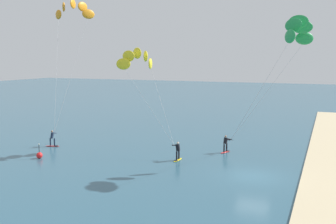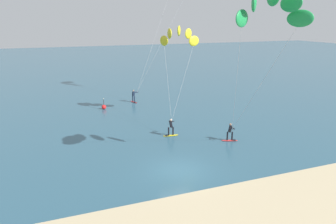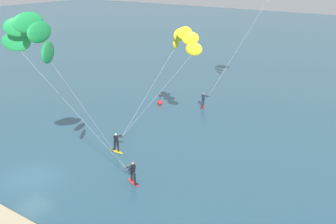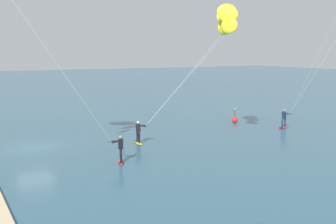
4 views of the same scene
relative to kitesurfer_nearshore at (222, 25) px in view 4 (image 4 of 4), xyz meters
name	(u,v)px [view 4 (image 4 of 4)]	position (x,y,z in m)	size (l,w,h in m)	color
ground_plane	(34,148)	(-5.11, -12.37, -8.58)	(240.00, 240.00, 0.00)	#2D566B
kitesurfer_nearshore	(222,25)	(0.00, 0.00, 0.00)	(5.97, 7.30, 10.10)	yellow
marker_buoy	(235,120)	(-7.16, 6.61, -8.29)	(0.56, 0.56, 1.38)	red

